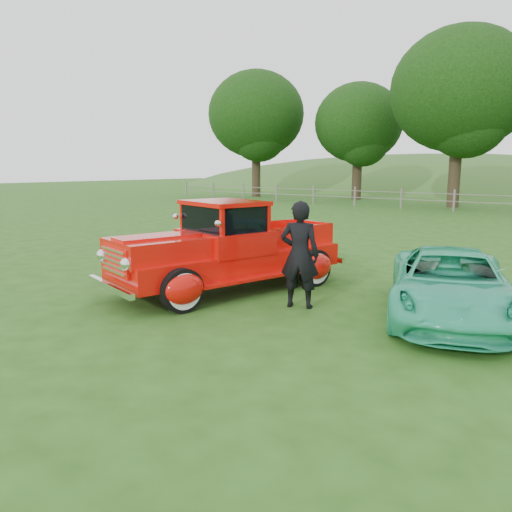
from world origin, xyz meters
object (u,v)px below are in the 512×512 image
Objects in this scene: red_pickup at (227,250)px; teal_sedan at (450,285)px; man at (300,255)px; tree_far_west at (256,115)px; tree_mid_west at (359,123)px; tree_near_west at (460,90)px.

red_pickup is 4.17m from teal_sedan.
man reaches higher than red_pickup.
teal_sedan is at bearing -46.07° from tree_far_west.
red_pickup is at bearing -67.62° from tree_mid_west.
tree_near_west reaches higher than red_pickup.
red_pickup is 2.82× the size of man.
tree_far_west reaches higher than teal_sedan.
tree_near_west is at bearing 85.75° from teal_sedan.
tree_mid_west is at bearing -86.85° from man.
tree_mid_west is 1.61× the size of red_pickup.
tree_mid_west is 30.50m from teal_sedan.
tree_far_west reaches higher than tree_mid_west.
tree_near_west is 1.98× the size of red_pickup.
tree_mid_west is 0.81× the size of tree_near_west.
tree_near_west is at bearing -100.87° from man.
tree_mid_west is at bearing 98.72° from teal_sedan.
man is (20.87, -24.99, -5.55)m from tree_far_west.
teal_sedan is at bearing -178.86° from man.
tree_far_west is at bearing 112.47° from teal_sedan.
tree_mid_west is 30.26m from man.
man is at bearing 8.42° from red_pickup.
tree_mid_west is (8.00, 2.00, -0.94)m from tree_far_west.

